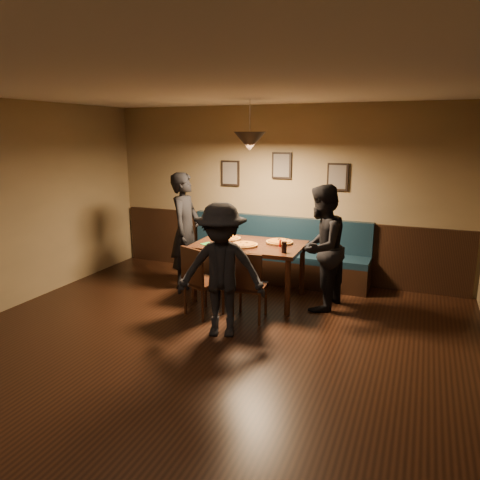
{
  "coord_description": "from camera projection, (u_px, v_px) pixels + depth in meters",
  "views": [
    {
      "loc": [
        2.16,
        -3.58,
        2.35
      ],
      "look_at": [
        -0.09,
        1.92,
        0.95
      ],
      "focal_mm": 33.87,
      "sensor_mm": 36.0,
      "label": 1
    }
  ],
  "objects": [
    {
      "name": "diner_left",
      "position": [
        186.0,
        230.0,
        6.98
      ],
      "size": [
        0.49,
        0.69,
        1.78
      ],
      "primitive_type": "imported",
      "rotation": [
        0.0,
        0.0,
        1.66
      ],
      "color": "black",
      "rests_on": "floor"
    },
    {
      "name": "booth_bench",
      "position": [
        275.0,
        251.0,
        7.33
      ],
      "size": [
        3.0,
        0.6,
        1.0
      ],
      "primitive_type": null,
      "color": "#0F232D",
      "rests_on": "ground"
    },
    {
      "name": "pendant_lamp",
      "position": [
        250.0,
        141.0,
        6.12
      ],
      "size": [
        0.44,
        0.44,
        0.25
      ],
      "primitive_type": "cone",
      "rotation": [
        3.14,
        0.0,
        0.0
      ],
      "color": "black",
      "rests_on": "ceiling"
    },
    {
      "name": "diner_front",
      "position": [
        221.0,
        271.0,
        5.26
      ],
      "size": [
        1.15,
        0.85,
        1.59
      ],
      "primitive_type": "imported",
      "rotation": [
        0.0,
        0.0,
        0.27
      ],
      "color": "black",
      "rests_on": "floor"
    },
    {
      "name": "picture_left",
      "position": [
        230.0,
        173.0,
        7.63
      ],
      "size": [
        0.32,
        0.04,
        0.42
      ],
      "primitive_type": "cube",
      "color": "black",
      "rests_on": "wall_back"
    },
    {
      "name": "soda_glass",
      "position": [
        284.0,
        247.0,
        5.95
      ],
      "size": [
        0.09,
        0.09,
        0.15
      ],
      "primitive_type": "cylinder",
      "rotation": [
        0.0,
        0.0,
        -0.28
      ],
      "color": "black",
      "rests_on": "dining_table"
    },
    {
      "name": "ceiling",
      "position": [
        166.0,
        80.0,
        3.91
      ],
      "size": [
        7.0,
        7.0,
        0.0
      ],
      "primitive_type": "plane",
      "rotation": [
        3.14,
        0.0,
        0.0
      ],
      "color": "silver",
      "rests_on": "ground"
    },
    {
      "name": "chair_near_left",
      "position": [
        204.0,
        280.0,
        5.94
      ],
      "size": [
        0.54,
        0.54,
        0.94
      ],
      "primitive_type": null,
      "rotation": [
        0.0,
        0.0,
        -0.4
      ],
      "color": "black",
      "rests_on": "floor"
    },
    {
      "name": "dining_table",
      "position": [
        249.0,
        271.0,
        6.54
      ],
      "size": [
        1.55,
        1.02,
        0.82
      ],
      "primitive_type": "cube",
      "rotation": [
        0.0,
        0.0,
        0.02
      ],
      "color": "black",
      "rests_on": "floor"
    },
    {
      "name": "cutlery_set",
      "position": [
        239.0,
        250.0,
        6.09
      ],
      "size": [
        0.19,
        0.09,
        0.0
      ],
      "primitive_type": "cube",
      "rotation": [
        0.0,
        0.0,
        1.22
      ],
      "color": "silver",
      "rests_on": "dining_table"
    },
    {
      "name": "picture_right",
      "position": [
        338.0,
        177.0,
        6.96
      ],
      "size": [
        0.32,
        0.04,
        0.42
      ],
      "primitive_type": "cube",
      "color": "black",
      "rests_on": "wall_back"
    },
    {
      "name": "wall_back",
      "position": [
        282.0,
        193.0,
        7.39
      ],
      "size": [
        6.0,
        0.0,
        6.0
      ],
      "primitive_type": "plane",
      "rotation": [
        1.57,
        0.0,
        0.0
      ],
      "color": "#8C704F",
      "rests_on": "ground"
    },
    {
      "name": "pizza_a",
      "position": [
        229.0,
        238.0,
        6.7
      ],
      "size": [
        0.45,
        0.45,
        0.04
      ],
      "primitive_type": "cylinder",
      "rotation": [
        0.0,
        0.0,
        0.38
      ],
      "color": "orange",
      "rests_on": "dining_table"
    },
    {
      "name": "picture_center",
      "position": [
        282.0,
        165.0,
        7.26
      ],
      "size": [
        0.32,
        0.04,
        0.42
      ],
      "primitive_type": "cube",
      "color": "black",
      "rests_on": "wall_back"
    },
    {
      "name": "pizza_c",
      "position": [
        279.0,
        242.0,
        6.46
      ],
      "size": [
        0.49,
        0.49,
        0.04
      ],
      "primitive_type": "cylinder",
      "rotation": [
        0.0,
        0.0,
        -0.33
      ],
      "color": "#C96125",
      "rests_on": "dining_table"
    },
    {
      "name": "tabasco_bottle",
      "position": [
        280.0,
        243.0,
        6.25
      ],
      "size": [
        0.03,
        0.03,
        0.12
      ],
      "primitive_type": "cylinder",
      "rotation": [
        0.0,
        0.0,
        -0.32
      ],
      "color": "#A60605",
      "rests_on": "dining_table"
    },
    {
      "name": "chair_near_right",
      "position": [
        250.0,
        285.0,
        5.8
      ],
      "size": [
        0.45,
        0.45,
        0.92
      ],
      "primitive_type": null,
      "rotation": [
        0.0,
        0.0,
        0.1
      ],
      "color": "#32190E",
      "rests_on": "floor"
    },
    {
      "name": "napkin_b",
      "position": [
        208.0,
        244.0,
        6.42
      ],
      "size": [
        0.22,
        0.22,
        0.01
      ],
      "primitive_type": "cube",
      "rotation": [
        0.0,
        0.0,
        -0.45
      ],
      "color": "#1F7726",
      "rests_on": "dining_table"
    },
    {
      "name": "wainscot",
      "position": [
        280.0,
        247.0,
        7.57
      ],
      "size": [
        5.88,
        0.06,
        1.0
      ],
      "primitive_type": "cube",
      "color": "black",
      "rests_on": "ground"
    },
    {
      "name": "napkin_a",
      "position": [
        218.0,
        237.0,
        6.85
      ],
      "size": [
        0.19,
        0.19,
        0.01
      ],
      "primitive_type": "cube",
      "rotation": [
        0.0,
        0.0,
        0.24
      ],
      "color": "#1D6D33",
      "rests_on": "dining_table"
    },
    {
      "name": "diner_right",
      "position": [
        321.0,
        248.0,
        6.08
      ],
      "size": [
        0.78,
        0.93,
        1.71
      ],
      "primitive_type": "imported",
      "rotation": [
        0.0,
        0.0,
        -1.74
      ],
      "color": "black",
      "rests_on": "floor"
    },
    {
      "name": "floor",
      "position": [
        176.0,
        373.0,
        4.56
      ],
      "size": [
        7.0,
        7.0,
        0.0
      ],
      "primitive_type": "plane",
      "color": "black",
      "rests_on": "ground"
    },
    {
      "name": "pizza_b",
      "position": [
        245.0,
        245.0,
        6.3
      ],
      "size": [
        0.46,
        0.46,
        0.04
      ],
      "primitive_type": "cylinder",
      "rotation": [
        0.0,
        0.0,
        0.29
      ],
      "color": "orange",
      "rests_on": "dining_table"
    }
  ]
}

